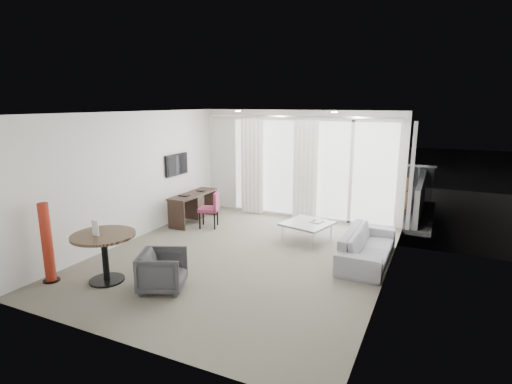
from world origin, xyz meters
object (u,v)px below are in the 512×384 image
at_px(round_table, 105,258).
at_px(rattan_chair_a, 350,195).
at_px(desk_chair, 209,210).
at_px(red_lamp, 47,243).
at_px(tub_armchair, 163,271).
at_px(sofa, 367,246).
at_px(coffee_table, 307,232).
at_px(rattan_chair_b, 396,196).
at_px(desk, 194,208).

xyz_separation_m(round_table, rattan_chair_a, (2.57, 5.84, 0.03)).
distance_m(desk_chair, red_lamp, 3.57).
height_order(tub_armchair, sofa, tub_armchair).
bearing_deg(coffee_table, rattan_chair_a, 83.91).
bearing_deg(rattan_chair_b, desk_chair, -135.27).
distance_m(desk, desk_chair, 0.59).
height_order(red_lamp, tub_armchair, red_lamp).
bearing_deg(desk_chair, desk, 138.85).
distance_m(red_lamp, sofa, 5.31).
relative_size(coffee_table, rattan_chair_b, 0.95).
xyz_separation_m(rattan_chair_a, rattan_chair_b, (1.10, 0.28, 0.04)).
distance_m(tub_armchair, sofa, 3.56).
bearing_deg(desk_chair, sofa, -27.39).
relative_size(red_lamp, tub_armchair, 1.92).
height_order(red_lamp, coffee_table, red_lamp).
distance_m(red_lamp, rattan_chair_b, 7.89).
distance_m(round_table, coffee_table, 3.90).
bearing_deg(round_table, sofa, 35.86).
bearing_deg(red_lamp, rattan_chair_b, 55.50).
relative_size(desk, coffee_table, 1.68).
relative_size(coffee_table, rattan_chair_a, 1.03).
bearing_deg(rattan_chair_a, coffee_table, -121.07).
height_order(desk_chair, sofa, desk_chair).
bearing_deg(rattan_chair_a, round_table, -138.75).
relative_size(desk, rattan_chair_b, 1.60).
bearing_deg(red_lamp, tub_armchair, 16.25).
xyz_separation_m(desk_chair, red_lamp, (-0.77, -3.48, 0.23)).
xyz_separation_m(desk_chair, rattan_chair_a, (2.60, 2.74, 0.01)).
bearing_deg(tub_armchair, coffee_table, -46.90).
xyz_separation_m(desk, coffee_table, (2.86, -0.17, -0.15)).
bearing_deg(desk, tub_armchair, -63.67).
distance_m(coffee_table, rattan_chair_b, 3.29).
xyz_separation_m(desk_chair, rattan_chair_b, (3.70, 3.03, 0.05)).
relative_size(desk, tub_armchair, 2.20).
bearing_deg(desk, coffee_table, -3.34).
relative_size(desk_chair, round_table, 0.84).
distance_m(round_table, sofa, 4.43).
distance_m(round_table, red_lamp, 0.92).
xyz_separation_m(desk_chair, tub_armchair, (1.02, -2.95, -0.11)).
bearing_deg(sofa, rattan_chair_a, 17.30).
bearing_deg(coffee_table, round_table, -125.96).
distance_m(coffee_table, rattan_chair_a, 2.72).
bearing_deg(sofa, round_table, 125.86).
bearing_deg(rattan_chair_a, red_lamp, -143.44).
distance_m(rattan_chair_a, rattan_chair_b, 1.14).
relative_size(tub_armchair, rattan_chair_a, 0.79).
relative_size(tub_armchair, rattan_chair_b, 0.73).
xyz_separation_m(tub_armchair, rattan_chair_a, (1.58, 5.70, 0.12)).
bearing_deg(tub_armchair, desk, 2.65).
relative_size(round_table, red_lamp, 0.76).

